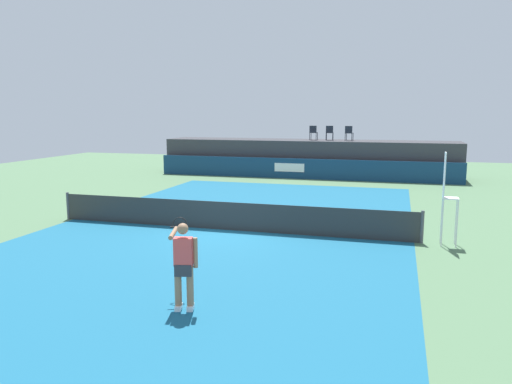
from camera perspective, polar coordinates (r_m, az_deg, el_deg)
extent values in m
plane|color=#4C704C|center=(19.52, -0.41, -2.39)|extent=(48.00, 48.00, 0.00)
cube|color=#16597A|center=(16.74, -3.33, -4.36)|extent=(12.00, 22.00, 0.00)
cube|color=navy|center=(29.54, 5.38, 2.67)|extent=(18.00, 0.20, 1.20)
cube|color=white|center=(29.58, 3.84, 2.82)|extent=(1.80, 0.02, 0.50)
cube|color=#38383D|center=(31.25, 6.01, 3.94)|extent=(18.00, 2.80, 2.20)
cylinder|color=#1E232D|center=(31.36, 7.06, 6.35)|extent=(0.04, 0.04, 0.44)
cylinder|color=#1E232D|center=(31.44, 6.34, 6.38)|extent=(0.04, 0.04, 0.44)
cylinder|color=#1E232D|center=(30.96, 6.91, 6.32)|extent=(0.04, 0.04, 0.44)
cylinder|color=#1E232D|center=(31.05, 6.18, 6.34)|extent=(0.04, 0.04, 0.44)
cube|color=#1E232D|center=(31.19, 6.63, 6.78)|extent=(0.46, 0.46, 0.03)
cube|color=#1E232D|center=(30.98, 6.56, 7.18)|extent=(0.44, 0.04, 0.42)
cylinder|color=#1E232D|center=(31.32, 8.83, 6.31)|extent=(0.04, 0.04, 0.44)
cylinder|color=#1E232D|center=(31.35, 8.09, 6.33)|extent=(0.04, 0.04, 0.44)
cylinder|color=#1E232D|center=(30.92, 8.79, 6.28)|extent=(0.04, 0.04, 0.44)
cylinder|color=#1E232D|center=(30.95, 8.04, 6.30)|extent=(0.04, 0.04, 0.44)
cube|color=#1E232D|center=(31.12, 8.45, 6.74)|extent=(0.47, 0.47, 0.03)
cube|color=#1E232D|center=(30.91, 8.43, 7.14)|extent=(0.44, 0.05, 0.42)
cylinder|color=#1E232D|center=(31.03, 11.07, 6.23)|extent=(0.04, 0.04, 0.44)
cylinder|color=#1E232D|center=(31.10, 10.34, 6.25)|extent=(0.04, 0.04, 0.44)
cylinder|color=#1E232D|center=(30.63, 10.93, 6.19)|extent=(0.04, 0.04, 0.44)
cylinder|color=#1E232D|center=(30.71, 10.19, 6.22)|extent=(0.04, 0.04, 0.44)
cube|color=#1E232D|center=(30.85, 10.65, 6.66)|extent=(0.48, 0.48, 0.03)
cube|color=#1E232D|center=(30.64, 10.58, 7.07)|extent=(0.44, 0.07, 0.42)
cylinder|color=white|center=(15.57, 22.07, -3.41)|extent=(0.04, 0.04, 1.40)
cylinder|color=white|center=(15.96, 21.94, -3.11)|extent=(0.04, 0.04, 1.40)
cylinder|color=white|center=(15.54, 20.59, -3.35)|extent=(0.04, 0.04, 1.40)
cylinder|color=white|center=(15.93, 20.50, -3.05)|extent=(0.04, 0.04, 1.40)
cube|color=white|center=(15.62, 21.43, -0.66)|extent=(0.44, 0.44, 0.03)
cube|color=white|center=(15.51, 20.81, 1.85)|extent=(0.03, 0.44, 1.33)
cube|color=#2D2D2D|center=(16.63, -3.35, -2.77)|extent=(12.40, 0.02, 0.95)
cylinder|color=#4C4C51|center=(19.55, -20.76, -1.49)|extent=(0.10, 0.10, 1.00)
cylinder|color=#4C4C51|center=(15.74, 18.52, -3.83)|extent=(0.10, 0.10, 1.00)
cube|color=white|center=(10.26, -7.52, -12.99)|extent=(0.18, 0.28, 0.10)
cylinder|color=#997051|center=(10.10, -7.57, -10.57)|extent=(0.14, 0.14, 0.82)
cube|color=white|center=(10.31, -8.87, -12.93)|extent=(0.18, 0.28, 0.10)
cylinder|color=#997051|center=(10.14, -8.93, -10.51)|extent=(0.14, 0.14, 0.82)
cube|color=#333338|center=(10.02, -8.30, -8.76)|extent=(0.38, 0.30, 0.24)
cube|color=#E54C47|center=(9.91, -8.34, -6.78)|extent=(0.40, 0.28, 0.56)
sphere|color=#997051|center=(9.80, -8.41, -4.19)|extent=(0.22, 0.22, 0.22)
cylinder|color=#997051|center=(9.88, -6.96, -6.93)|extent=(0.09, 0.09, 0.60)
cylinder|color=#997051|center=(10.13, -9.45, -4.67)|extent=(0.23, 0.61, 0.14)
cylinder|color=black|center=(10.53, -9.00, -4.00)|extent=(0.30, 0.10, 0.03)
torus|color=black|center=(10.81, -8.71, -3.65)|extent=(0.30, 0.10, 0.30)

